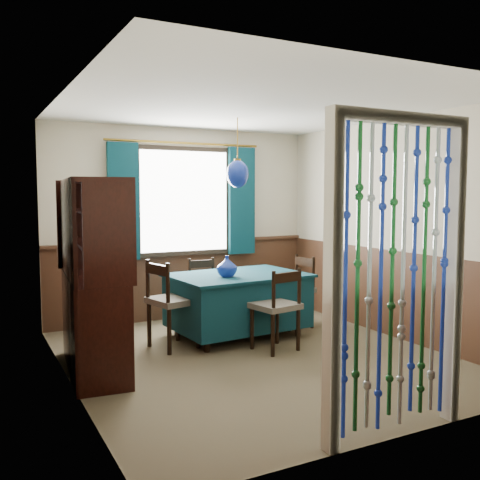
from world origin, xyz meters
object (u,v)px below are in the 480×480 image
dining_table (238,300)px  chair_left (171,302)px  vase_sideboard (92,263)px  chair_near (277,307)px  chair_right (295,289)px  bowl_shelf (103,240)px  pendant_lamp (237,174)px  chair_far (206,289)px  vase_table (227,267)px  sideboard (93,306)px

dining_table → chair_left: (-0.85, -0.10, 0.08)m
dining_table → chair_left: size_ratio=1.67×
vase_sideboard → chair_near: bearing=-16.5°
dining_table → chair_right: (0.84, 0.08, 0.04)m
bowl_shelf → vase_sideboard: (0.00, 0.51, -0.26)m
pendant_lamp → bowl_shelf: pendant_lamp is taller
chair_far → vase_table: (-0.11, -0.82, 0.39)m
chair_near → bowl_shelf: bowl_shelf is taller
bowl_shelf → sideboard: bearing=106.0°
chair_near → vase_sideboard: vase_sideboard is taller
chair_far → sideboard: 2.03m
pendant_lamp → chair_near: bearing=-81.2°
dining_table → chair_far: chair_far is taller
chair_far → vase_table: vase_table is taller
bowl_shelf → vase_sideboard: size_ratio=1.13×
chair_left → bowl_shelf: size_ratio=4.92×
chair_near → chair_left: (-0.96, 0.60, 0.04)m
bowl_shelf → chair_far: bearing=40.7°
dining_table → bowl_shelf: 1.99m
bowl_shelf → chair_near: bearing=-0.7°
chair_right → bowl_shelf: (-2.53, -0.76, 0.77)m
dining_table → bowl_shelf: bearing=-162.3°
dining_table → vase_sideboard: vase_sideboard is taller
chair_far → chair_near: bearing=95.2°
chair_right → vase_table: bearing=99.8°
vase_sideboard → dining_table: bearing=5.6°
chair_far → chair_left: bearing=43.6°
dining_table → vase_table: vase_table is taller
chair_right → bowl_shelf: size_ratio=4.56×
dining_table → vase_sideboard: 1.78m
chair_right → pendant_lamp: bearing=94.2°
vase_table → pendant_lamp: bearing=32.0°
sideboard → vase_sideboard: size_ratio=10.41×
chair_far → bowl_shelf: size_ratio=4.30×
chair_left → chair_right: chair_left is taller
chair_left → chair_right: (1.69, 0.18, -0.03)m
chair_near → chair_far: chair_near is taller
sideboard → pendant_lamp: bearing=20.1°
chair_far → sideboard: size_ratio=0.47×
dining_table → vase_table: size_ratio=7.34×
dining_table → vase_table: (-0.20, -0.12, 0.41)m
dining_table → chair_left: 0.86m
chair_near → sideboard: sideboard is taller
chair_far → chair_left: chair_left is taller
chair_far → vase_sideboard: vase_sideboard is taller
chair_left → vase_sideboard: 0.96m
chair_left → vase_table: bearing=74.1°
pendant_lamp → vase_table: 1.06m
sideboard → pendant_lamp: 2.20m
chair_left → sideboard: bearing=-81.1°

